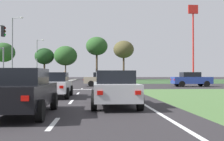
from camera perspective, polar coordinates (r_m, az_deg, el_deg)
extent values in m
plane|color=#282628|center=(32.16, -12.02, -3.17)|extent=(200.00, 200.00, 0.00)
cube|color=#2D4C28|center=(60.07, 16.58, -2.03)|extent=(35.00, 35.00, 0.01)
cube|color=gray|center=(57.00, -8.42, -2.06)|extent=(1.20, 36.00, 0.14)
cube|color=silver|center=(7.86, -11.94, -10.63)|extent=(0.14, 2.00, 0.01)
cube|color=silver|center=(13.78, -8.38, -6.38)|extent=(0.14, 2.00, 0.01)
cube|color=silver|center=(19.74, -6.99, -4.69)|extent=(0.14, 2.00, 0.01)
cube|color=silver|center=(25.72, -6.24, -3.78)|extent=(0.14, 2.00, 0.01)
cube|color=silver|center=(14.05, 5.50, -6.28)|extent=(0.14, 24.00, 0.01)
cube|color=silver|center=(24.85, -5.63, -3.88)|extent=(6.40, 0.50, 0.01)
cube|color=silver|center=(28.01, -21.91, -3.48)|extent=(0.70, 2.80, 0.01)
cube|color=silver|center=(27.68, -19.65, -3.52)|extent=(0.70, 2.80, 0.01)
cube|color=silver|center=(27.39, -17.33, -3.56)|extent=(0.70, 2.80, 0.01)
cube|color=silver|center=(27.14, -14.96, -3.60)|extent=(0.70, 2.80, 0.01)
cube|color=silver|center=(26.94, -12.56, -3.63)|extent=(0.70, 2.80, 0.01)
cube|color=#BCAD8E|center=(31.56, -1.70, -1.99)|extent=(4.50, 1.73, 0.73)
cube|color=black|center=(31.55, -1.97, -0.86)|extent=(2.07, 1.52, 0.52)
cube|color=red|center=(32.21, -5.79, -1.84)|extent=(0.04, 0.20, 0.14)
cube|color=red|center=(30.90, -5.87, -1.88)|extent=(0.04, 0.20, 0.14)
cylinder|color=black|center=(32.51, 0.78, -2.60)|extent=(0.64, 0.22, 0.64)
cylinder|color=black|center=(30.79, 1.04, -2.70)|extent=(0.64, 0.22, 0.64)
cylinder|color=black|center=(32.41, -4.31, -2.60)|extent=(0.64, 0.22, 0.64)
cylinder|color=black|center=(30.68, -4.34, -2.70)|extent=(0.64, 0.22, 0.64)
cube|color=#B7B7BC|center=(11.81, 0.47, -4.19)|extent=(1.72, 4.47, 0.66)
cube|color=black|center=(11.64, 0.52, -1.33)|extent=(1.52, 2.06, 0.52)
cube|color=red|center=(9.52, -2.47, -4.61)|extent=(0.20, 0.04, 0.14)
cube|color=red|center=(9.64, 5.37, -4.56)|extent=(0.20, 0.04, 0.14)
cylinder|color=black|center=(13.23, -3.74, -5.25)|extent=(0.22, 0.64, 0.64)
cylinder|color=black|center=(13.34, 3.72, -5.22)|extent=(0.22, 0.64, 0.64)
cylinder|color=black|center=(10.37, -3.73, -6.49)|extent=(0.22, 0.64, 0.64)
cylinder|color=black|center=(10.52, 5.77, -6.41)|extent=(0.22, 0.64, 0.64)
cube|color=black|center=(9.73, -18.26, -4.76)|extent=(1.81, 4.42, 0.70)
cube|color=black|center=(9.56, -18.47, -1.17)|extent=(1.59, 2.04, 0.52)
cube|color=red|center=(7.40, -17.42, -5.49)|extent=(0.20, 0.04, 0.14)
cylinder|color=black|center=(11.36, -20.91, -5.94)|extent=(0.22, 0.64, 0.64)
cylinder|color=black|center=(10.97, -11.80, -6.16)|extent=(0.22, 0.64, 0.64)
cylinder|color=black|center=(8.19, -14.59, -7.99)|extent=(0.22, 0.64, 0.64)
cube|color=#161E47|center=(42.97, -13.10, -1.63)|extent=(1.87, 4.52, 0.75)
cube|color=black|center=(43.11, -13.07, -0.78)|extent=(1.65, 2.08, 0.52)
cube|color=red|center=(45.12, -11.74, -1.50)|extent=(0.20, 0.04, 0.14)
cube|color=red|center=(45.34, -13.53, -1.49)|extent=(0.20, 0.04, 0.14)
cylinder|color=black|center=(41.41, -12.15, -2.19)|extent=(0.22, 0.64, 0.64)
cylinder|color=black|center=(41.72, -14.70, -2.17)|extent=(0.22, 0.64, 0.64)
cylinder|color=black|center=(44.27, -11.60, -2.10)|extent=(0.22, 0.64, 0.64)
cylinder|color=black|center=(44.56, -13.99, -2.08)|extent=(0.22, 0.64, 0.64)
cube|color=slate|center=(55.45, -11.02, -1.51)|extent=(1.81, 4.16, 0.62)
cube|color=black|center=(55.59, -11.00, -0.92)|extent=(1.59, 1.92, 0.52)
cube|color=red|center=(57.45, -10.08, -1.42)|extent=(0.20, 0.04, 0.14)
cube|color=red|center=(57.62, -11.44, -1.42)|extent=(0.20, 0.04, 0.14)
cylinder|color=black|center=(54.02, -10.25, -1.86)|extent=(0.22, 0.64, 0.64)
cylinder|color=black|center=(54.26, -12.15, -1.85)|extent=(0.22, 0.64, 0.64)
cylinder|color=black|center=(56.67, -9.94, -1.81)|extent=(0.22, 0.64, 0.64)
cylinder|color=black|center=(56.89, -11.76, -1.80)|extent=(0.22, 0.64, 0.64)
cube|color=navy|center=(31.69, 16.00, -1.94)|extent=(4.22, 1.73, 0.74)
cube|color=black|center=(31.63, 15.74, -0.80)|extent=(1.94, 1.52, 0.52)
cube|color=red|center=(31.66, 11.96, -1.82)|extent=(0.04, 0.20, 0.14)
cube|color=red|center=(30.40, 12.63, -1.87)|extent=(0.04, 0.20, 0.14)
cylinder|color=black|center=(32.98, 17.71, -2.53)|extent=(0.64, 0.22, 0.64)
cylinder|color=black|center=(31.38, 18.86, -2.62)|extent=(0.64, 0.22, 0.64)
cylinder|color=black|center=(32.09, 13.21, -2.60)|extent=(0.64, 0.22, 0.64)
cylinder|color=black|center=(30.44, 14.16, -2.70)|extent=(0.64, 0.22, 0.64)
cube|color=silver|center=(16.72, -11.80, -3.23)|extent=(1.75, 4.14, 0.62)
cube|color=black|center=(16.56, -11.87, -1.28)|extent=(1.54, 1.91, 0.52)
cube|color=red|center=(14.77, -15.50, -3.30)|extent=(0.20, 0.04, 0.14)
cube|color=red|center=(14.56, -10.35, -3.36)|extent=(0.20, 0.04, 0.14)
cylinder|color=black|center=(18.18, -13.96, -4.01)|extent=(0.22, 0.64, 0.64)
cylinder|color=black|center=(17.96, -8.43, -4.07)|extent=(0.22, 0.64, 0.64)
cylinder|color=black|center=(15.59, -15.69, -4.55)|extent=(0.22, 0.64, 0.64)
cylinder|color=black|center=(15.32, -9.24, -4.63)|extent=(0.22, 0.64, 0.64)
cube|color=maroon|center=(65.56, -9.89, -1.33)|extent=(1.76, 4.32, 0.76)
cube|color=black|center=(65.70, -9.88, -0.77)|extent=(1.55, 1.98, 0.52)
cube|color=red|center=(67.66, -9.13, -1.25)|extent=(0.20, 0.04, 0.14)
cube|color=red|center=(67.79, -10.26, -1.25)|extent=(0.20, 0.04, 0.14)
cylinder|color=black|center=(64.10, -9.24, -1.69)|extent=(0.22, 0.64, 0.64)
cylinder|color=black|center=(64.29, -10.80, -1.68)|extent=(0.22, 0.64, 0.64)
cylinder|color=black|center=(66.85, -9.02, -1.65)|extent=(0.22, 0.64, 0.64)
cylinder|color=black|center=(67.03, -10.52, -1.65)|extent=(0.22, 0.64, 0.64)
cylinder|color=gray|center=(40.30, -21.41, 0.93)|extent=(0.18, 0.18, 5.03)
cube|color=black|center=(26.72, -21.46, 7.50)|extent=(0.26, 0.32, 0.95)
sphere|color=#360503|center=(26.72, -21.13, 8.15)|extent=(0.20, 0.20, 0.20)
sphere|color=#3A2405|center=(26.68, -21.13, 7.51)|extent=(0.20, 0.20, 0.20)
sphere|color=green|center=(26.64, -21.14, 6.87)|extent=(0.20, 0.20, 0.20)
cylinder|color=gray|center=(49.06, -19.79, 3.98)|extent=(0.20, 0.20, 10.76)
cylinder|color=gray|center=(49.00, -18.91, 10.22)|extent=(1.86, 1.20, 0.10)
ellipsoid|color=#B2B2A8|center=(48.23, -18.04, 10.27)|extent=(0.56, 0.28, 0.20)
cylinder|color=gray|center=(68.54, -15.15, 2.12)|extent=(0.20, 0.20, 9.58)
cylinder|color=gray|center=(68.07, -14.57, 6.10)|extent=(1.72, 1.52, 0.10)
ellipsoid|color=#B2B2A8|center=(67.20, -13.99, 6.10)|extent=(0.56, 0.28, 0.20)
cylinder|color=#232833|center=(44.87, -9.70, -1.83)|extent=(0.16, 0.16, 0.75)
cylinder|color=#4C4C4C|center=(44.86, -9.70, -0.85)|extent=(0.34, 0.34, 0.79)
sphere|color=tan|center=(44.87, -9.70, -0.20)|extent=(0.22, 0.22, 0.22)
cylinder|color=red|center=(53.17, 16.33, 4.53)|extent=(0.28, 0.28, 12.49)
cube|color=red|center=(54.28, 16.30, 11.96)|extent=(1.80, 0.30, 1.60)
torus|color=yellow|center=(54.30, 15.83, 11.95)|extent=(0.96, 0.16, 0.96)
torus|color=yellow|center=(54.57, 16.63, 11.89)|extent=(0.96, 0.16, 0.96)
cylinder|color=#423323|center=(69.53, -21.41, 0.23)|extent=(0.31, 0.31, 5.01)
ellipsoid|color=#285123|center=(69.71, -21.39, 3.49)|extent=(5.31, 5.31, 4.52)
cylinder|color=#423323|center=(69.68, -13.71, -0.02)|extent=(0.42, 0.42, 4.48)
ellipsoid|color=#1E421E|center=(69.82, -13.70, 2.87)|extent=(4.67, 4.67, 3.97)
cylinder|color=#423323|center=(67.36, -9.51, -0.10)|extent=(0.28, 0.28, 4.28)
ellipsoid|color=#285123|center=(67.50, -9.50, 3.01)|extent=(5.52, 5.52, 4.69)
cylinder|color=#423323|center=(63.79, 2.41, 0.60)|extent=(0.43, 0.43, 5.78)
ellipsoid|color=#4C4728|center=(64.03, 2.40, 4.35)|extent=(4.70, 4.70, 4.00)
cylinder|color=#423323|center=(67.61, -3.15, 0.95)|extent=(0.47, 0.47, 6.77)
ellipsoid|color=#285123|center=(67.93, -3.15, 5.03)|extent=(5.28, 5.28, 4.49)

